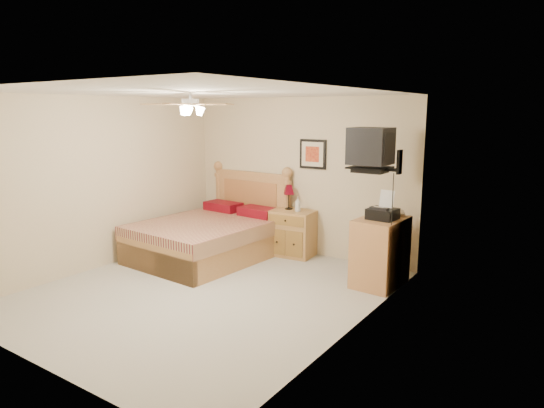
# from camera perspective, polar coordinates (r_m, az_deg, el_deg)

# --- Properties ---
(floor) EXTENTS (4.50, 4.50, 0.00)m
(floor) POSITION_cam_1_polar(r_m,az_deg,el_deg) (6.38, -7.65, -10.19)
(floor) COLOR #A8A498
(floor) RESTS_ON ground
(ceiling) EXTENTS (4.00, 4.50, 0.04)m
(ceiling) POSITION_cam_1_polar(r_m,az_deg,el_deg) (5.96, -8.27, 12.87)
(ceiling) COLOR white
(ceiling) RESTS_ON ground
(wall_back) EXTENTS (4.00, 0.04, 2.50)m
(wall_back) POSITION_cam_1_polar(r_m,az_deg,el_deg) (7.84, 3.13, 3.29)
(wall_back) COLOR beige
(wall_back) RESTS_ON ground
(wall_front) EXTENTS (4.00, 0.04, 2.50)m
(wall_front) POSITION_cam_1_polar(r_m,az_deg,el_deg) (4.66, -26.79, -3.07)
(wall_front) COLOR beige
(wall_front) RESTS_ON ground
(wall_left) EXTENTS (0.04, 4.50, 2.50)m
(wall_left) POSITION_cam_1_polar(r_m,az_deg,el_deg) (7.52, -19.36, 2.37)
(wall_left) COLOR beige
(wall_left) RESTS_ON ground
(wall_right) EXTENTS (0.04, 4.50, 2.50)m
(wall_right) POSITION_cam_1_polar(r_m,az_deg,el_deg) (4.95, 9.53, -1.29)
(wall_right) COLOR beige
(wall_right) RESTS_ON ground
(bed) EXTENTS (1.78, 2.26, 1.40)m
(bed) POSITION_cam_1_polar(r_m,az_deg,el_deg) (7.61, -7.71, -1.22)
(bed) COLOR #AC743F
(bed) RESTS_ON ground
(nightstand) EXTENTS (0.72, 0.57, 0.73)m
(nightstand) POSITION_cam_1_polar(r_m,az_deg,el_deg) (7.77, 2.47, -3.41)
(nightstand) COLOR #A47A44
(nightstand) RESTS_ON ground
(table_lamp) EXTENTS (0.22, 0.22, 0.39)m
(table_lamp) POSITION_cam_1_polar(r_m,az_deg,el_deg) (7.76, 1.98, 0.81)
(table_lamp) COLOR #580210
(table_lamp) RESTS_ON nightstand
(lotion_bottle) EXTENTS (0.12, 0.12, 0.23)m
(lotion_bottle) POSITION_cam_1_polar(r_m,az_deg,el_deg) (7.58, 3.05, -0.04)
(lotion_bottle) COLOR silver
(lotion_bottle) RESTS_ON nightstand
(framed_picture) EXTENTS (0.46, 0.04, 0.46)m
(framed_picture) POSITION_cam_1_polar(r_m,az_deg,el_deg) (7.65, 4.83, 5.87)
(framed_picture) COLOR black
(framed_picture) RESTS_ON wall_back
(dresser) EXTENTS (0.57, 0.80, 0.91)m
(dresser) POSITION_cam_1_polar(r_m,az_deg,el_deg) (6.58, 12.62, -5.53)
(dresser) COLOR #B27F4C
(dresser) RESTS_ON ground
(fax_machine) EXTENTS (0.37, 0.39, 0.37)m
(fax_machine) POSITION_cam_1_polar(r_m,az_deg,el_deg) (6.39, 12.92, -0.14)
(fax_machine) COLOR black
(fax_machine) RESTS_ON dresser
(magazine_lower) EXTENTS (0.21, 0.26, 0.02)m
(magazine_lower) POSITION_cam_1_polar(r_m,az_deg,el_deg) (6.71, 13.30, -1.14)
(magazine_lower) COLOR beige
(magazine_lower) RESTS_ON dresser
(magazine_upper) EXTENTS (0.31, 0.35, 0.02)m
(magazine_upper) POSITION_cam_1_polar(r_m,az_deg,el_deg) (6.73, 13.50, -0.93)
(magazine_upper) COLOR gray
(magazine_upper) RESTS_ON magazine_lower
(wall_tv) EXTENTS (0.56, 0.46, 0.58)m
(wall_tv) POSITION_cam_1_polar(r_m,az_deg,el_deg) (6.19, 12.81, 6.25)
(wall_tv) COLOR black
(wall_tv) RESTS_ON wall_right
(ceiling_fan) EXTENTS (1.14, 1.14, 0.28)m
(ceiling_fan) POSITION_cam_1_polar(r_m,az_deg,el_deg) (5.81, -9.58, 11.51)
(ceiling_fan) COLOR white
(ceiling_fan) RESTS_ON ceiling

